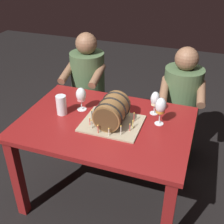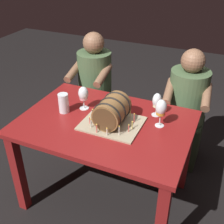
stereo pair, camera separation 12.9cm
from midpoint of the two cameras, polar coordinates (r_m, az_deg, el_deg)
ground_plane at (r=2.55m, az=0.34°, el=-16.17°), size 8.00×8.00×0.00m
dining_table at (r=2.13m, az=0.40°, el=-4.66°), size 1.23×0.86×0.75m
barrel_cake at (r=1.98m, az=1.86°, el=-0.14°), size 0.41×0.34×0.21m
wine_glass_white at (r=2.11m, az=10.65°, el=2.04°), size 0.07×0.07×0.18m
wine_glass_rose at (r=2.16m, az=-4.01°, el=3.47°), size 0.08×0.08×0.18m
wine_glass_amber at (r=1.98m, az=11.57°, el=0.63°), size 0.08×0.08×0.21m
beer_pint at (r=2.16m, az=-7.92°, el=1.51°), size 0.08×0.08×0.15m
person_seated_left at (r=2.90m, az=-2.09°, el=3.57°), size 0.38×0.47×1.15m
person_seated_right at (r=2.69m, az=15.60°, el=-0.44°), size 0.40×0.49×1.12m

